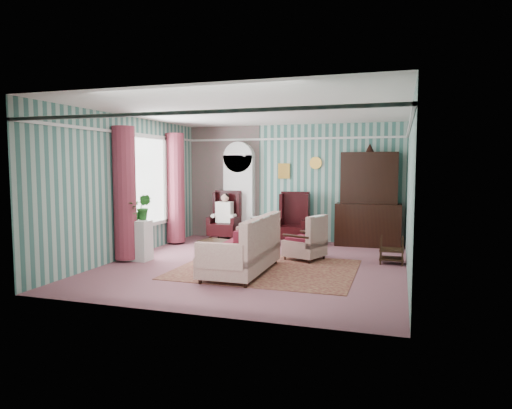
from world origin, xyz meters
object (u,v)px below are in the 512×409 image
(dresser_hutch, at_px, (369,196))
(plant_stand, at_px, (137,240))
(wingback_left, at_px, (225,216))
(floral_armchair, at_px, (305,236))
(coffee_table, at_px, (223,251))
(nest_table, at_px, (392,250))
(bookcase, at_px, (239,195))
(wingback_right, at_px, (293,218))
(sofa, at_px, (241,245))
(seated_woman, at_px, (225,217))
(round_side_table, at_px, (261,229))

(dresser_hutch, xyz_separation_m, plant_stand, (-4.30, -3.02, -0.78))
(wingback_left, distance_m, floral_armchair, 2.94)
(floral_armchair, bearing_deg, coffee_table, 130.20)
(nest_table, bearing_deg, bookcase, 153.08)
(wingback_right, height_order, sofa, wingback_right)
(coffee_table, bearing_deg, wingback_left, 110.56)
(floral_armchair, bearing_deg, wingback_left, 75.44)
(dresser_hutch, relative_size, seated_woman, 2.00)
(seated_woman, distance_m, nest_table, 4.37)
(dresser_hutch, bearing_deg, wingback_left, -175.59)
(wingback_left, xyz_separation_m, seated_woman, (0.00, 0.00, -0.04))
(seated_woman, relative_size, sofa, 0.57)
(floral_armchair, bearing_deg, plant_stand, 129.00)
(nest_table, bearing_deg, coffee_table, -167.89)
(dresser_hutch, relative_size, plant_stand, 2.95)
(bookcase, bearing_deg, nest_table, -26.92)
(dresser_hutch, bearing_deg, seated_woman, -175.59)
(seated_woman, height_order, plant_stand, seated_woman)
(bookcase, distance_m, wingback_right, 1.63)
(floral_armchair, xyz_separation_m, coffee_table, (-1.55, -0.55, -0.28))
(dresser_hutch, height_order, seated_woman, dresser_hutch)
(nest_table, height_order, plant_stand, plant_stand)
(round_side_table, height_order, coffee_table, round_side_table)
(seated_woman, bearing_deg, wingback_right, 0.00)
(bookcase, distance_m, round_side_table, 1.07)
(seated_woman, relative_size, floral_armchair, 1.24)
(wingback_right, xyz_separation_m, plant_stand, (-2.55, -2.75, -0.22))
(bookcase, height_order, nest_table, bookcase)
(round_side_table, bearing_deg, bookcase, 159.73)
(wingback_left, height_order, nest_table, wingback_left)
(bookcase, height_order, wingback_right, bookcase)
(round_side_table, relative_size, nest_table, 1.11)
(nest_table, xyz_separation_m, plant_stand, (-4.87, -1.20, 0.13))
(wingback_left, height_order, wingback_right, same)
(dresser_hutch, distance_m, coffee_table, 3.79)
(bookcase, bearing_deg, seated_woman, -122.66)
(dresser_hutch, xyz_separation_m, floral_armchair, (-1.10, -1.96, -0.70))
(wingback_left, height_order, plant_stand, wingback_left)
(seated_woman, height_order, nest_table, seated_woman)
(round_side_table, height_order, sofa, sofa)
(wingback_left, bearing_deg, nest_table, -20.85)
(round_side_table, xyz_separation_m, floral_armchair, (1.50, -1.84, 0.18))
(wingback_right, bearing_deg, coffee_table, -112.06)
(bookcase, bearing_deg, sofa, -69.72)
(bookcase, distance_m, nest_table, 4.37)
(bookcase, relative_size, wingback_right, 1.79)
(plant_stand, relative_size, floral_armchair, 0.84)
(seated_woman, bearing_deg, round_side_table, 9.46)
(bookcase, bearing_deg, floral_armchair, -44.15)
(bookcase, height_order, coffee_table, bookcase)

